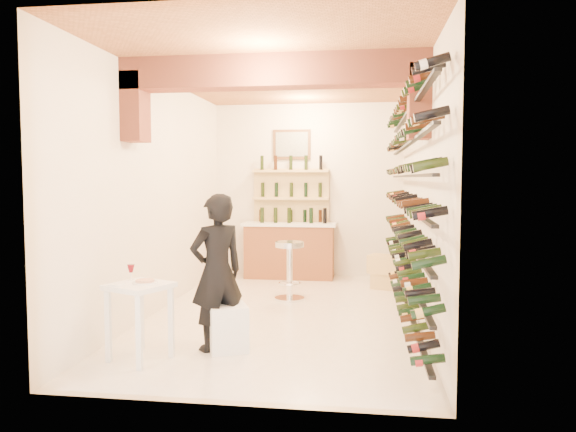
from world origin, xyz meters
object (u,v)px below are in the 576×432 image
object	(u,v)px
wine_rack	(402,200)
white_stool	(228,328)
crate_lower	(385,281)
back_counter	(290,249)
tasting_table	(140,297)
chrome_barstool	(290,266)
person	(217,272)

from	to	relation	value
wine_rack	white_stool	distance (m)	2.83
wine_rack	white_stool	xyz separation A→B (m)	(-1.91, -1.62, -1.31)
wine_rack	crate_lower	distance (m)	2.35
wine_rack	crate_lower	world-z (taller)	wine_rack
back_counter	white_stool	xyz separation A→B (m)	(-0.08, -4.27, -0.29)
tasting_table	chrome_barstool	xyz separation A→B (m)	(1.12, 2.88, -0.13)
wine_rack	person	bearing A→B (deg)	-141.58
wine_rack	chrome_barstool	distance (m)	2.08
tasting_table	chrome_barstool	distance (m)	3.10
wine_rack	crate_lower	bearing A→B (deg)	94.01
back_counter	chrome_barstool	bearing A→B (deg)	-82.20
chrome_barstool	white_stool	bearing A→B (deg)	-97.45
back_counter	person	xyz separation A→B (m)	(-0.19, -4.26, 0.30)
tasting_table	white_stool	xyz separation A→B (m)	(0.80, 0.41, -0.39)
crate_lower	white_stool	bearing A→B (deg)	-116.95
tasting_table	white_stool	bearing A→B (deg)	50.91
tasting_table	white_stool	distance (m)	0.98
wine_rack	chrome_barstool	world-z (taller)	wine_rack
person	wine_rack	bearing A→B (deg)	176.19
person	crate_lower	bearing A→B (deg)	-160.83
person	white_stool	bearing A→B (deg)	129.21
back_counter	tasting_table	size ratio (longest dim) A/B	1.81
tasting_table	white_stool	world-z (taller)	tasting_table
person	chrome_barstool	size ratio (longest dim) A/B	1.90
wine_rack	back_counter	distance (m)	3.38
crate_lower	back_counter	bearing A→B (deg)	155.39
back_counter	crate_lower	size ratio (longest dim) A/B	3.97
crate_lower	person	bearing A→B (deg)	-118.59
person	crate_lower	distance (m)	4.02
back_counter	crate_lower	xyz separation A→B (m)	(1.70, -0.78, -0.40)
person	crate_lower	xyz separation A→B (m)	(1.89, 3.48, -0.70)
back_counter	white_stool	world-z (taller)	back_counter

